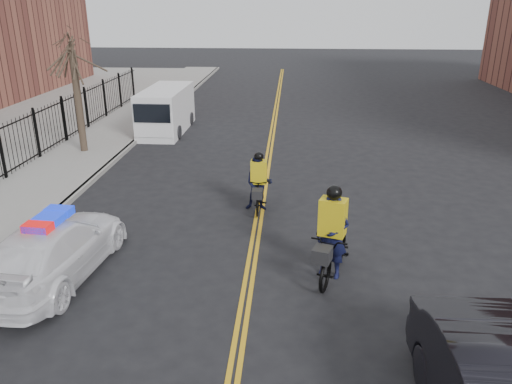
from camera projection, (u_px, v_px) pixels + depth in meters
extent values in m
plane|color=black|center=(247.00, 292.00, 10.80)|extent=(120.00, 120.00, 0.00)
cube|color=gold|center=(264.00, 173.00, 18.25)|extent=(0.10, 60.00, 0.01)
cube|color=gold|center=(268.00, 173.00, 18.24)|extent=(0.10, 60.00, 0.01)
cube|color=gray|center=(67.00, 167.00, 18.71)|extent=(3.00, 60.00, 0.15)
cube|color=gray|center=(106.00, 168.00, 18.62)|extent=(0.20, 60.00, 0.15)
cylinder|color=#33281E|center=(78.00, 102.00, 19.84)|extent=(0.28, 0.28, 4.00)
imported|color=white|center=(54.00, 250.00, 11.22)|extent=(2.24, 4.77, 1.35)
cube|color=#0C26CC|center=(49.00, 219.00, 10.95)|extent=(0.65, 1.27, 0.16)
cube|color=white|center=(166.00, 110.00, 23.89)|extent=(1.81, 4.83, 2.05)
cube|color=white|center=(155.00, 124.00, 22.00)|extent=(1.74, 0.72, 1.07)
cube|color=black|center=(152.00, 113.00, 21.47)|extent=(1.61, 0.10, 0.80)
cylinder|color=black|center=(142.00, 131.00, 22.87)|extent=(0.23, 0.63, 0.62)
cylinder|color=black|center=(178.00, 132.00, 22.75)|extent=(0.23, 0.63, 0.62)
cylinder|color=black|center=(158.00, 118.00, 25.53)|extent=(0.23, 0.63, 0.62)
cylinder|color=black|center=(190.00, 118.00, 25.41)|extent=(0.23, 0.63, 0.62)
imported|color=black|center=(331.00, 252.00, 11.28)|extent=(1.44, 2.37, 1.18)
imported|color=black|center=(332.00, 235.00, 11.13)|extent=(0.85, 0.69, 2.02)
cube|color=gold|center=(333.00, 217.00, 10.97)|extent=(0.67, 0.55, 0.85)
sphere|color=black|center=(334.00, 193.00, 10.77)|extent=(0.34, 0.34, 0.34)
cube|color=black|center=(322.00, 254.00, 10.49)|extent=(0.48, 0.51, 0.31)
imported|color=black|center=(259.00, 193.00, 14.93)|extent=(0.51, 1.79, 1.07)
imported|color=black|center=(259.00, 184.00, 14.83)|extent=(0.81, 0.63, 1.66)
cube|color=gold|center=(259.00, 172.00, 14.70)|extent=(0.47, 0.32, 0.70)
sphere|color=black|center=(259.00, 157.00, 14.53)|extent=(0.28, 0.28, 0.28)
cube|color=black|center=(257.00, 194.00, 14.25)|extent=(0.30, 0.34, 0.26)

